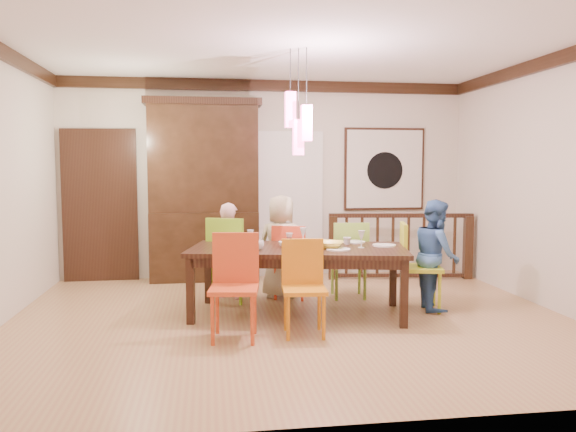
{
  "coord_description": "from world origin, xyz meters",
  "views": [
    {
      "loc": [
        -0.87,
        -5.84,
        1.63
      ],
      "look_at": [
        0.01,
        0.37,
        1.08
      ],
      "focal_mm": 35.0,
      "sensor_mm": 36.0,
      "label": 1
    }
  ],
  "objects": [
    {
      "name": "floor",
      "position": [
        0.0,
        0.0,
        0.0
      ],
      "size": [
        6.0,
        6.0,
        0.0
      ],
      "primitive_type": "plane",
      "color": "#AC7D53",
      "rests_on": "ground"
    },
    {
      "name": "ceiling",
      "position": [
        0.0,
        0.0,
        2.9
      ],
      "size": [
        6.0,
        6.0,
        0.0
      ],
      "primitive_type": "plane",
      "rotation": [
        3.14,
        0.0,
        0.0
      ],
      "color": "white",
      "rests_on": "wall_back"
    },
    {
      "name": "wall_back",
      "position": [
        0.0,
        2.5,
        1.45
      ],
      "size": [
        6.0,
        0.0,
        6.0
      ],
      "primitive_type": "plane",
      "rotation": [
        1.57,
        0.0,
        0.0
      ],
      "color": "beige",
      "rests_on": "floor"
    },
    {
      "name": "wall_right",
      "position": [
        3.0,
        0.0,
        1.45
      ],
      "size": [
        0.0,
        5.0,
        5.0
      ],
      "primitive_type": "plane",
      "rotation": [
        1.57,
        0.0,
        -1.57
      ],
      "color": "beige",
      "rests_on": "floor"
    },
    {
      "name": "crown_molding",
      "position": [
        0.0,
        0.0,
        2.82
      ],
      "size": [
        6.0,
        5.0,
        0.16
      ],
      "primitive_type": null,
      "color": "black",
      "rests_on": "wall_back"
    },
    {
      "name": "panel_door",
      "position": [
        -2.4,
        2.45,
        1.05
      ],
      "size": [
        1.04,
        0.07,
        2.24
      ],
      "primitive_type": "cube",
      "color": "black",
      "rests_on": "wall_back"
    },
    {
      "name": "white_doorway",
      "position": [
        0.35,
        2.46,
        1.05
      ],
      "size": [
        0.97,
        0.05,
        2.22
      ],
      "primitive_type": "cube",
      "color": "silver",
      "rests_on": "wall_back"
    },
    {
      "name": "painting",
      "position": [
        1.8,
        2.46,
        1.6
      ],
      "size": [
        1.25,
        0.06,
        1.25
      ],
      "color": "black",
      "rests_on": "wall_back"
    },
    {
      "name": "pendant_cluster",
      "position": [
        0.1,
        0.2,
        2.11
      ],
      "size": [
        0.27,
        0.21,
        1.14
      ],
      "color": "#FF4C93",
      "rests_on": "ceiling"
    },
    {
      "name": "dining_table",
      "position": [
        0.1,
        0.2,
        0.68
      ],
      "size": [
        2.52,
        1.53,
        0.75
      ],
      "rotation": [
        0.0,
        0.0,
        -0.21
      ],
      "color": "black",
      "rests_on": "floor"
    },
    {
      "name": "chair_far_left",
      "position": [
        -0.6,
        0.96,
        0.59
      ],
      "size": [
        0.61,
        0.61,
        1.03
      ],
      "rotation": [
        0.0,
        0.0,
        2.73
      ],
      "color": "#7CBB21",
      "rests_on": "floor"
    },
    {
      "name": "chair_far_mid",
      "position": [
        0.15,
        1.01,
        0.53
      ],
      "size": [
        0.54,
        0.54,
        0.92
      ],
      "rotation": [
        0.0,
        0.0,
        2.78
      ],
      "color": "#DC4223",
      "rests_on": "floor"
    },
    {
      "name": "chair_far_right",
      "position": [
        0.86,
        0.92,
        0.55
      ],
      "size": [
        0.46,
        0.46,
        0.96
      ],
      "rotation": [
        0.0,
        0.0,
        3.07
      ],
      "color": "#7DAC37",
      "rests_on": "floor"
    },
    {
      "name": "chair_near_left",
      "position": [
        -0.64,
        -0.62,
        0.57
      ],
      "size": [
        0.51,
        0.51,
        1.0
      ],
      "rotation": [
        0.0,
        0.0,
        -0.14
      ],
      "color": "#C8451D",
      "rests_on": "floor"
    },
    {
      "name": "chair_near_mid",
      "position": [
        0.04,
        -0.58,
        0.53
      ],
      "size": [
        0.44,
        0.44,
        0.92
      ],
      "rotation": [
        0.0,
        0.0,
        -0.07
      ],
      "color": "orange",
      "rests_on": "floor"
    },
    {
      "name": "chair_end_right",
      "position": [
        1.53,
        0.21,
        0.57
      ],
      "size": [
        0.54,
        0.54,
        0.99
      ],
      "rotation": [
        0.0,
        0.0,
        1.33
      ],
      "color": "#ABB920",
      "rests_on": "floor"
    },
    {
      "name": "china_hutch",
      "position": [
        -0.93,
        2.3,
        1.3
      ],
      "size": [
        1.65,
        0.46,
        2.6
      ],
      "color": "black",
      "rests_on": "floor"
    },
    {
      "name": "balustrade",
      "position": [
        1.9,
        1.95,
        0.5
      ],
      "size": [
        2.11,
        0.35,
        0.96
      ],
      "rotation": [
        0.0,
        0.0,
        -0.13
      ],
      "color": "black",
      "rests_on": "floor"
    },
    {
      "name": "person_far_left",
      "position": [
        -0.63,
        1.08,
        0.6
      ],
      "size": [
        0.52,
        0.47,
        1.2
      ],
      "primitive_type": "imported",
      "rotation": [
        0.0,
        0.0,
        2.62
      ],
      "color": "#FCC0C9",
      "rests_on": "floor"
    },
    {
      "name": "person_far_mid",
      "position": [
        0.02,
        1.02,
        0.64
      ],
      "size": [
        0.74,
        0.62,
        1.29
      ],
      "primitive_type": "imported",
      "rotation": [
        0.0,
        0.0,
        2.74
      ],
      "color": "#C3B993",
      "rests_on": "floor"
    },
    {
      "name": "person_end_right",
      "position": [
        1.7,
        0.21,
        0.63
      ],
      "size": [
        0.56,
        0.68,
        1.27
      ],
      "primitive_type": "imported",
      "rotation": [
        0.0,
        0.0,
        1.43
      ],
      "color": "#3B65A5",
      "rests_on": "floor"
    },
    {
      "name": "serving_bowl",
      "position": [
        0.42,
        0.07,
        0.79
      ],
      "size": [
        0.39,
        0.39,
        0.08
      ],
      "primitive_type": "imported",
      "rotation": [
        0.0,
        0.0,
        -0.31
      ],
      "color": "gold",
      "rests_on": "dining_table"
    },
    {
      "name": "small_bowl",
      "position": [
        -0.01,
        0.23,
        0.78
      ],
      "size": [
        0.25,
        0.25,
        0.06
      ],
      "primitive_type": "imported",
      "rotation": [
        0.0,
        0.0,
        0.33
      ],
      "color": "white",
      "rests_on": "dining_table"
    },
    {
      "name": "cup_left",
      "position": [
        -0.36,
        0.07,
        0.8
      ],
      "size": [
        0.13,
        0.13,
        0.1
      ],
      "primitive_type": "imported",
      "rotation": [
        0.0,
        0.0,
        0.04
      ],
      "color": "silver",
      "rests_on": "dining_table"
    },
    {
      "name": "cup_right",
      "position": [
        0.69,
        0.35,
        0.79
      ],
      "size": [
        0.11,
        0.11,
        0.08
      ],
      "primitive_type": "imported",
      "rotation": [
        0.0,
        0.0,
        -0.25
      ],
      "color": "silver",
      "rests_on": "dining_table"
    },
    {
      "name": "plate_far_left",
      "position": [
        -0.54,
        0.51,
        0.76
      ],
      "size": [
        0.26,
        0.26,
        0.01
      ],
      "primitive_type": "cylinder",
      "color": "white",
      "rests_on": "dining_table"
    },
    {
      "name": "plate_far_mid",
      "position": [
        0.14,
        0.51,
        0.76
      ],
      "size": [
        0.26,
        0.26,
        0.01
      ],
      "primitive_type": "cylinder",
      "color": "white",
      "rests_on": "dining_table"
    },
    {
      "name": "plate_far_right",
      "position": [
        0.81,
        0.5,
        0.76
      ],
      "size": [
        0.26,
        0.26,
        0.01
      ],
      "primitive_type": "cylinder",
      "color": "white",
      "rests_on": "dining_table"
    },
    {
      "name": "plate_near_left",
      "position": [
        -0.62,
        -0.06,
        0.76
      ],
      "size": [
        0.26,
        0.26,
        0.01
      ],
      "primitive_type": "cylinder",
      "color": "white",
      "rests_on": "dining_table"
    },
    {
      "name": "plate_near_mid",
      "position": [
        0.49,
        -0.07,
        0.76
      ],
      "size": [
        0.26,
        0.26,
        0.01
      ],
      "primitive_type": "cylinder",
      "color": "white",
      "rests_on": "dining_table"
    },
    {
      "name": "plate_end_right",
      "position": [
        1.07,
        0.17,
        0.76
      ],
      "size": [
        0.26,
        0.26,
        0.01
      ],
      "primitive_type": "cylinder",
      "color": "white",
      "rests_on": "dining_table"
    },
    {
      "name": "wine_glass_a",
      "position": [
        -0.42,
        0.31,
        0.84
      ],
      "size": [
        0.08,
        0.08,
        0.19
      ],
      "primitive_type": null,
      "color": "#590C19",
      "rests_on": "dining_table"
    },
    {
      "name": "wine_glass_b",
      "position": [
        0.2,
        0.44,
        0.84
      ],
      "size": [
        0.08,
        0.08,
        0.19
      ],
      "primitive_type": null,
      "color": "silver",
      "rests_on": "dining_table"
    },
    {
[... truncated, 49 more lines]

